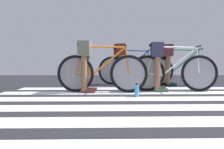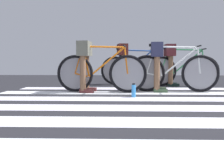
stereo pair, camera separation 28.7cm
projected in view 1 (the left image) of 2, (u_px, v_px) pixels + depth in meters
name	position (u px, v px, depth m)	size (l,w,h in m)	color
ground	(153.00, 102.00, 3.80)	(18.00, 14.00, 0.02)	black
crosswalk_markings	(157.00, 103.00, 3.65)	(5.35, 4.24, 0.00)	silver
bicycle_1_of_4	(102.00, 72.00, 4.86)	(1.73, 0.52, 0.93)	black
cyclist_1_of_4	(86.00, 59.00, 4.87)	(0.35, 0.43, 0.98)	brown
bicycle_2_of_4	(173.00, 72.00, 5.01)	(1.73, 0.52, 0.93)	black
cyclist_2_of_4	(157.00, 60.00, 5.02)	(0.34, 0.43, 0.96)	brown
bicycle_3_of_4	(180.00, 70.00, 6.19)	(1.74, 0.52, 0.93)	black
cyclist_3_of_4	(167.00, 59.00, 6.17)	(0.31, 0.41, 1.00)	brown
bicycle_4_of_4	(131.00, 69.00, 6.57)	(1.72, 0.55, 0.93)	black
cyclist_4_of_4	(120.00, 58.00, 6.49)	(0.37, 0.44, 1.03)	brown
water_bottle	(137.00, 91.00, 4.22)	(0.07, 0.07, 0.23)	#378FE0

